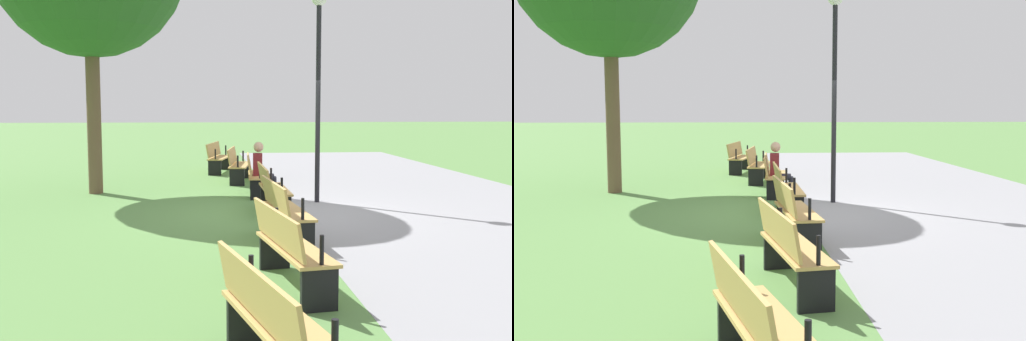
% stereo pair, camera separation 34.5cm
% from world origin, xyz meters
% --- Properties ---
extents(ground_plane, '(120.00, 120.00, 0.00)m').
position_xyz_m(ground_plane, '(0.00, 0.00, 0.00)').
color(ground_plane, '#5B8C47').
extents(path_paving, '(28.17, 6.09, 0.01)m').
position_xyz_m(path_paving, '(0.00, 3.29, 0.00)').
color(path_paving, '#939399').
rests_on(path_paving, ground).
extents(bench_0, '(1.77, 0.85, 0.89)m').
position_xyz_m(bench_0, '(-6.88, -0.86, 0.47)').
color(bench_0, tan).
rests_on(bench_0, ground).
extents(bench_1, '(1.76, 0.73, 0.89)m').
position_xyz_m(bench_1, '(-4.61, -0.42, 0.47)').
color(bench_1, tan).
rests_on(bench_1, ground).
extents(bench_2, '(1.73, 0.60, 0.89)m').
position_xyz_m(bench_2, '(-2.31, -0.16, 0.47)').
color(bench_2, tan).
rests_on(bench_2, ground).
extents(bench_3, '(1.70, 0.47, 0.89)m').
position_xyz_m(bench_3, '(0.00, -0.07, 0.47)').
color(bench_3, tan).
rests_on(bench_3, ground).
extents(bench_4, '(1.73, 0.60, 0.89)m').
position_xyz_m(bench_4, '(2.31, -0.16, 0.47)').
color(bench_4, tan).
rests_on(bench_4, ground).
extents(bench_5, '(1.76, 0.73, 0.89)m').
position_xyz_m(bench_5, '(4.61, -0.42, 0.47)').
color(bench_5, tan).
rests_on(bench_5, ground).
extents(bench_6, '(1.77, 0.85, 0.89)m').
position_xyz_m(bench_6, '(6.88, -0.86, 0.47)').
color(bench_6, tan).
rests_on(bench_6, ground).
extents(person_seated, '(0.35, 0.54, 1.20)m').
position_xyz_m(person_seated, '(-2.09, -0.03, 0.64)').
color(person_seated, maroon).
rests_on(person_seated, ground).
extents(lamp_post, '(0.32, 0.32, 4.30)m').
position_xyz_m(lamp_post, '(-1.15, 1.02, 2.96)').
color(lamp_post, black).
rests_on(lamp_post, ground).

